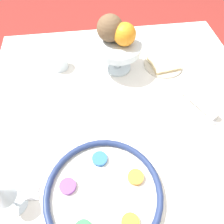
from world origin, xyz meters
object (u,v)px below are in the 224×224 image
(orange_fruit, at_px, (125,34))
(cup_near, at_px, (59,62))
(napkin_roll, at_px, (198,101))
(fruit_stand, at_px, (118,50))
(seder_plate, at_px, (103,193))
(bread_plate, at_px, (163,64))
(coconut, at_px, (110,28))
(wine_glass, at_px, (2,194))

(orange_fruit, xyz_separation_m, cup_near, (0.04, 0.28, -0.15))
(napkin_roll, bearing_deg, fruit_stand, 48.04)
(seder_plate, bearing_deg, napkin_roll, -53.47)
(orange_fruit, bearing_deg, bread_plate, -92.10)
(bread_plate, bearing_deg, orange_fruit, 87.90)
(coconut, bearing_deg, fruit_stand, -138.41)
(orange_fruit, bearing_deg, coconut, 55.13)
(wine_glass, xyz_separation_m, coconut, (0.57, -0.35, 0.08))
(seder_plate, distance_m, bread_plate, 0.63)
(wine_glass, distance_m, bread_plate, 0.80)
(wine_glass, bearing_deg, coconut, -31.66)
(seder_plate, relative_size, fruit_stand, 1.79)
(seder_plate, relative_size, wine_glass, 2.57)
(bread_plate, bearing_deg, cup_near, 83.74)
(fruit_stand, height_order, coconut, coconut)
(seder_plate, bearing_deg, orange_fruit, -15.31)
(seder_plate, height_order, cup_near, cup_near)
(orange_fruit, relative_size, cup_near, 1.14)
(fruit_stand, bearing_deg, bread_plate, -92.99)
(orange_fruit, xyz_separation_m, coconut, (0.04, 0.05, 0.01))
(coconut, xyz_separation_m, cup_near, (0.01, 0.23, -0.15))
(orange_fruit, bearing_deg, seder_plate, 164.69)
(seder_plate, xyz_separation_m, bread_plate, (0.54, -0.33, -0.01))
(wine_glass, distance_m, cup_near, 0.60)
(coconut, relative_size, bread_plate, 0.61)
(coconut, height_order, napkin_roll, coconut)
(seder_plate, xyz_separation_m, wine_glass, (0.01, 0.26, 0.08))
(wine_glass, bearing_deg, seder_plate, -91.56)
(seder_plate, bearing_deg, fruit_stand, -12.85)
(seder_plate, distance_m, wine_glass, 0.27)
(seder_plate, height_order, coconut, coconut)
(coconut, bearing_deg, bread_plate, -100.40)
(bread_plate, bearing_deg, napkin_roll, -163.90)
(fruit_stand, xyz_separation_m, napkin_roll, (-0.25, -0.28, -0.08))
(fruit_stand, xyz_separation_m, orange_fruit, (-0.00, -0.02, 0.07))
(napkin_roll, bearing_deg, coconut, 47.36)
(coconut, xyz_separation_m, napkin_roll, (-0.28, -0.31, -0.16))
(coconut, bearing_deg, napkin_roll, -132.64)
(wine_glass, distance_m, napkin_roll, 0.73)
(seder_plate, height_order, orange_fruit, orange_fruit)
(fruit_stand, relative_size, napkin_roll, 1.08)
(wine_glass, bearing_deg, napkin_roll, -66.20)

